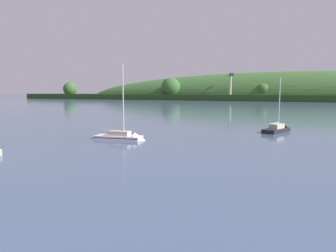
% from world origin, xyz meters
% --- Properties ---
extents(far_shoreline_hill, '(442.50, 91.58, 42.60)m').
position_xyz_m(far_shoreline_hill, '(-5.69, 241.26, 0.32)').
color(far_shoreline_hill, '#27431B').
rests_on(far_shoreline_hill, ground).
extents(dockside_crane, '(9.63, 14.32, 19.49)m').
position_xyz_m(dockside_crane, '(-36.76, 208.67, 9.67)').
color(dockside_crane, '#4C4C51').
rests_on(dockside_crane, ground).
extents(sailboat_near_mooring, '(3.97, 6.86, 9.74)m').
position_xyz_m(sailboat_near_mooring, '(18.06, 52.79, 0.27)').
color(sailboat_near_mooring, '#232328').
rests_on(sailboat_near_mooring, ground).
extents(sailboat_far_left, '(7.65, 3.64, 11.36)m').
position_xyz_m(sailboat_far_left, '(0.59, 34.34, 0.12)').
color(sailboat_far_left, white).
rests_on(sailboat_far_left, ground).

